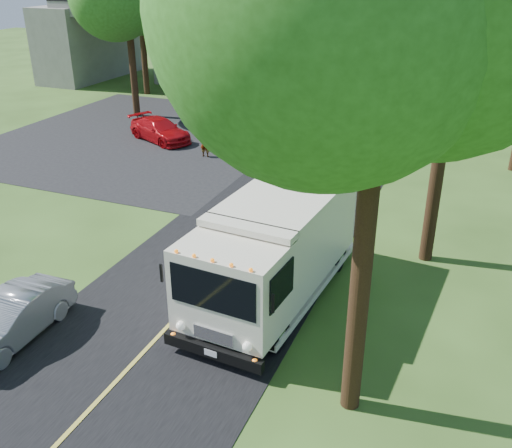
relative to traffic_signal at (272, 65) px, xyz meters
The scene contains 12 objects.
ground 26.87m from the traffic_signal, 77.01° to the right, with size 120.00×120.00×0.00m, color #314D1B.
road 17.38m from the traffic_signal, 69.44° to the right, with size 7.00×90.00×0.02m, color black.
parking_lot 9.96m from the traffic_signal, 122.01° to the right, with size 16.00×18.00×0.01m, color black.
lane_line 17.38m from the traffic_signal, 69.44° to the right, with size 0.12×90.00×0.01m, color gold.
overpass 8.59m from the traffic_signal, 45.00° to the left, with size 54.00×10.00×7.30m.
traffic_signal is the anchor object (origin of this frame).
utility_pole 2.86m from the traffic_signal, 126.87° to the right, with size 1.60×0.26×9.00m.
tree_right_near 28.31m from the traffic_signal, 65.05° to the right, with size 6.28×6.18×11.76m.
step_van 22.87m from the traffic_signal, 68.93° to the right, with size 3.34×7.76×3.18m.
red_sedan 9.42m from the traffic_signal, 113.58° to the right, with size 1.76×4.34×1.26m, color #AC0A10.
silver_sedan 26.23m from the traffic_signal, 84.74° to the right, with size 1.36×3.89×1.28m, color gray.
pedestrian 10.25m from the traffic_signal, 89.52° to the right, with size 0.56×0.37×1.53m, color gray.
Camera 1 is at (7.39, -9.36, 9.48)m, focal length 40.00 mm.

